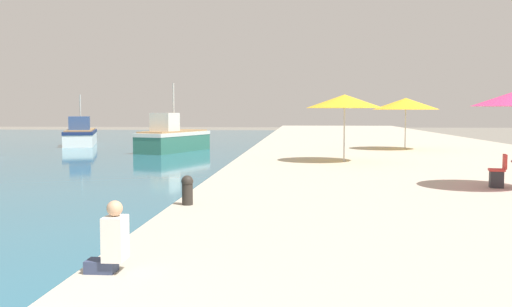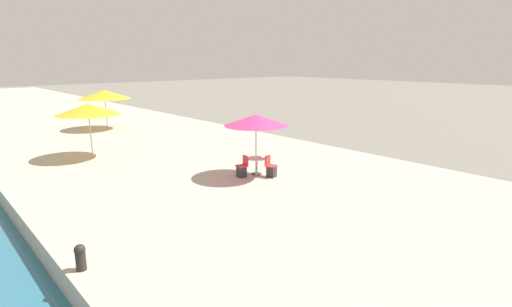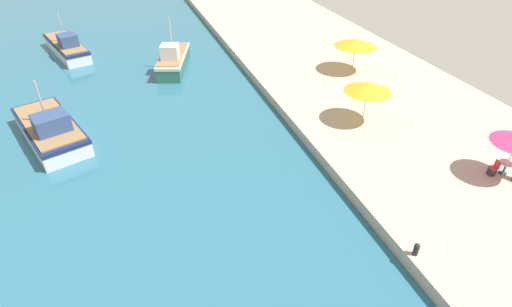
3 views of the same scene
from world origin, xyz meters
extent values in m
cube|color=#BCB29E|center=(8.00, 37.00, 0.37)|extent=(16.00, 90.00, 0.74)
cube|color=#33705B|center=(-5.98, 35.60, 0.72)|extent=(4.10, 7.02, 1.36)
cube|color=silver|center=(-5.98, 35.60, 1.27)|extent=(4.16, 7.10, 0.25)
cube|color=#99754C|center=(-5.98, 35.60, 1.45)|extent=(3.77, 6.46, 0.10)
cube|color=silver|center=(-6.35, 34.49, 2.11)|extent=(1.87, 1.86, 1.22)
cylinder|color=#B7B2A8|center=(-5.98, 35.60, 3.12)|extent=(0.12, 0.12, 3.26)
cube|color=white|center=(-15.52, 42.89, 0.64)|extent=(4.72, 8.66, 1.20)
cube|color=navy|center=(-15.52, 42.89, 1.11)|extent=(4.78, 8.75, 0.25)
cube|color=#99754C|center=(-15.52, 42.89, 1.29)|extent=(4.34, 7.97, 0.10)
cube|color=#334C7F|center=(-15.06, 41.49, 1.88)|extent=(2.06, 2.24, 1.08)
cylinder|color=#B7B2A8|center=(-15.52, 42.89, 2.78)|extent=(0.12, 0.12, 2.88)
cylinder|color=#B7B7B7|center=(4.60, 20.29, 1.92)|extent=(0.06, 0.06, 2.35)
cone|color=yellow|center=(4.60, 20.29, 3.22)|extent=(3.14, 3.14, 0.55)
cylinder|color=#B7B7B7|center=(8.50, 28.38, 1.90)|extent=(0.06, 0.06, 2.32)
cone|color=yellow|center=(8.50, 28.38, 3.23)|extent=(3.58, 3.58, 0.63)
cube|color=#2D2D33|center=(8.12, 12.51, 0.96)|extent=(0.39, 0.39, 0.45)
cube|color=red|center=(8.12, 12.51, 1.22)|extent=(0.46, 0.46, 0.06)
cube|color=red|center=(8.32, 12.48, 1.45)|extent=(0.13, 0.40, 0.40)
cube|color=#333D5B|center=(0.32, 3.71, 0.82)|extent=(0.38, 0.28, 0.16)
cube|color=silver|center=(0.51, 3.71, 1.18)|extent=(0.26, 0.36, 0.56)
sphere|color=tan|center=(0.51, 3.71, 1.56)|extent=(0.20, 0.20, 0.20)
cylinder|color=#2D2823|center=(0.36, 9.01, 0.96)|extent=(0.24, 0.24, 0.45)
sphere|color=#2D2823|center=(0.36, 9.01, 1.26)|extent=(0.26, 0.26, 0.26)
camera|label=1|loc=(2.87, -3.27, 2.79)|focal=40.00mm
camera|label=2|loc=(-2.18, -0.21, 5.61)|focal=28.00mm
camera|label=3|loc=(-10.25, -0.16, 14.39)|focal=28.00mm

